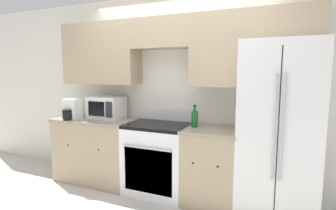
% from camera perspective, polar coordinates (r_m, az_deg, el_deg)
% --- Properties ---
extents(ground_plane, '(12.00, 12.00, 0.00)m').
position_cam_1_polar(ground_plane, '(3.36, -2.24, -20.74)').
color(ground_plane, beige).
extents(wall_back, '(8.00, 0.39, 2.60)m').
position_cam_1_polar(wall_back, '(3.49, 1.90, 6.39)').
color(wall_back, silver).
rests_on(wall_back, ground_plane).
extents(lower_cabinets_left, '(1.18, 0.64, 0.91)m').
position_cam_1_polar(lower_cabinets_left, '(3.98, -15.04, -9.29)').
color(lower_cabinets_left, tan).
rests_on(lower_cabinets_left, ground_plane).
extents(lower_cabinets_right, '(0.64, 0.64, 0.91)m').
position_cam_1_polar(lower_cabinets_right, '(3.26, 9.50, -12.89)').
color(lower_cabinets_right, tan).
rests_on(lower_cabinets_right, ground_plane).
extents(oven_range, '(0.80, 0.65, 1.07)m').
position_cam_1_polar(oven_range, '(3.48, -2.07, -11.39)').
color(oven_range, white).
rests_on(oven_range, ground_plane).
extents(refrigerator, '(0.81, 0.75, 1.89)m').
position_cam_1_polar(refrigerator, '(3.09, 22.87, -5.03)').
color(refrigerator, white).
rests_on(refrigerator, ground_plane).
extents(microwave, '(0.48, 0.35, 0.31)m').
position_cam_1_polar(microwave, '(3.86, -13.26, -0.51)').
color(microwave, white).
rests_on(microwave, lower_cabinets_left).
extents(bottle, '(0.08, 0.08, 0.27)m').
position_cam_1_polar(bottle, '(3.17, 5.81, -2.88)').
color(bottle, '#195928').
rests_on(bottle, lower_cabinets_right).
extents(coffee_maker, '(0.21, 0.28, 0.29)m').
position_cam_1_polar(coffee_maker, '(3.92, -20.13, -0.96)').
color(coffee_maker, white).
rests_on(coffee_maker, lower_cabinets_left).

